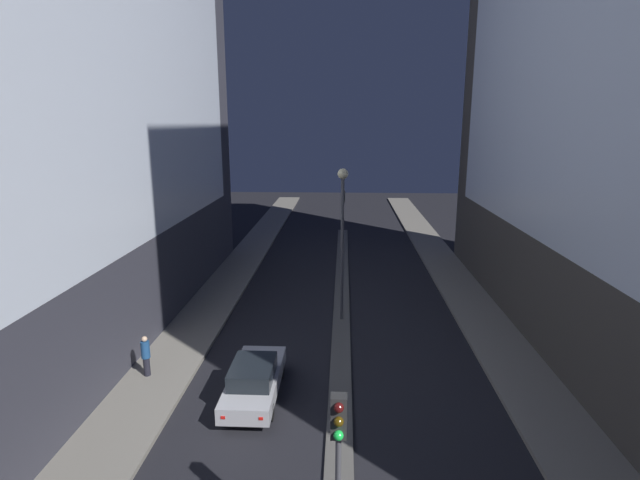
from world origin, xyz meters
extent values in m
cube|color=#383842|center=(-11.54, 15.71, 14.18)|extent=(6.00, 31.42, 28.37)
cube|color=#423D38|center=(11.54, 15.71, 14.39)|extent=(6.00, 31.42, 28.77)
cube|color=#56544F|center=(0.00, 20.38, 0.05)|extent=(0.86, 38.77, 0.11)
cube|color=#2D2D2D|center=(0.00, 2.74, 4.31)|extent=(0.32, 0.28, 0.90)
sphere|color=#4C0F0F|center=(0.00, 2.56, 4.61)|extent=(0.20, 0.20, 0.20)
sphere|color=#4C380A|center=(0.00, 2.56, 4.31)|extent=(0.20, 0.20, 0.20)
sphere|color=#1EEA4C|center=(0.00, 2.56, 4.01)|extent=(0.20, 0.20, 0.20)
cylinder|color=#4C4C51|center=(0.00, 32.56, 1.99)|extent=(0.12, 0.12, 3.76)
cube|color=#2D2D2D|center=(0.00, 32.56, 4.31)|extent=(0.32, 0.28, 0.90)
sphere|color=#4C0F0F|center=(0.00, 32.38, 4.61)|extent=(0.20, 0.20, 0.20)
sphere|color=#4C380A|center=(0.00, 32.38, 4.31)|extent=(0.20, 0.20, 0.20)
sphere|color=#1EEA4C|center=(0.00, 32.38, 4.01)|extent=(0.20, 0.20, 0.20)
cylinder|color=#4C4C51|center=(0.00, 18.01, 3.73)|extent=(0.16, 0.16, 7.26)
sphere|color=#F9EAB2|center=(0.00, 18.01, 7.52)|extent=(0.51, 0.51, 0.51)
cube|color=#B2B2B7|center=(-3.15, 10.58, 0.61)|extent=(1.76, 4.75, 0.59)
cube|color=black|center=(-3.15, 10.22, 1.21)|extent=(1.50, 2.14, 0.59)
cube|color=red|center=(-3.76, 8.21, 0.64)|extent=(0.14, 0.04, 0.10)
cube|color=red|center=(-2.53, 8.21, 0.64)|extent=(0.14, 0.04, 0.10)
cylinder|color=black|center=(-3.92, 12.05, 0.32)|extent=(0.22, 0.64, 0.64)
cylinder|color=black|center=(-2.37, 12.05, 0.32)|extent=(0.22, 0.64, 0.64)
cylinder|color=black|center=(-3.92, 9.11, 0.32)|extent=(0.22, 0.64, 0.64)
cylinder|color=black|center=(-2.37, 9.11, 0.32)|extent=(0.22, 0.64, 0.64)
cylinder|color=black|center=(-7.64, 11.68, 0.54)|extent=(0.26, 0.26, 0.76)
cylinder|color=navy|center=(-7.64, 11.68, 1.26)|extent=(0.34, 0.34, 0.67)
sphere|color=beige|center=(-7.64, 11.68, 1.71)|extent=(0.22, 0.22, 0.22)
camera|label=1|loc=(0.05, -5.94, 9.91)|focal=28.00mm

